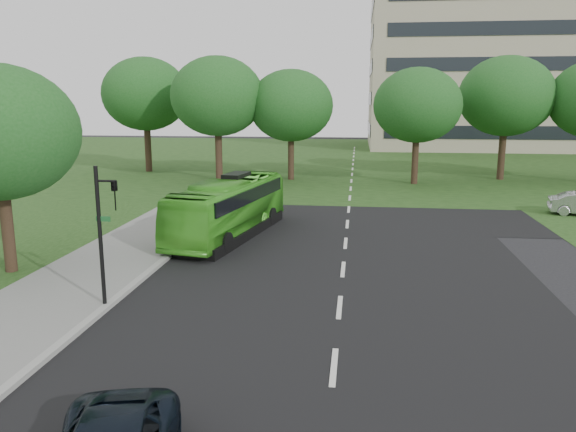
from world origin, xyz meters
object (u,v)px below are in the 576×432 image
at_px(tree_park_a, 217,96).
at_px(office_building, 523,53).
at_px(tree_park_f, 145,94).
at_px(traffic_light, 104,226).
at_px(tree_park_b, 291,106).
at_px(tree_park_d, 506,96).
at_px(tree_park_c, 418,105).
at_px(bus, 229,208).

bearing_deg(tree_park_a, office_building, 48.36).
xyz_separation_m(tree_park_a, tree_park_f, (-7.62, 4.58, 0.23)).
distance_m(tree_park_f, traffic_light, 34.95).
height_order(tree_park_b, tree_park_d, tree_park_d).
relative_size(tree_park_a, tree_park_b, 1.11).
xyz_separation_m(office_building, tree_park_f, (-40.17, -32.02, -5.67)).
height_order(tree_park_c, tree_park_f, tree_park_f).
bearing_deg(office_building, tree_park_f, -141.44).
bearing_deg(traffic_light, tree_park_b, 106.30).
relative_size(tree_park_b, traffic_light, 1.98).
height_order(office_building, tree_park_d, office_building).
relative_size(tree_park_b, tree_park_d, 0.89).
xyz_separation_m(tree_park_b, tree_park_f, (-13.33, 3.62, 0.94)).
height_order(tree_park_a, tree_park_f, tree_park_f).
bearing_deg(office_building, bus, -116.48).
bearing_deg(office_building, traffic_light, -114.10).
bearing_deg(office_building, tree_park_a, -131.64).
relative_size(tree_park_c, bus, 0.91).
height_order(tree_park_b, traffic_light, tree_park_b).
xyz_separation_m(office_building, traffic_light, (-29.02, -64.88, -9.91)).
xyz_separation_m(tree_park_d, traffic_light, (-19.01, -31.33, -4.02)).
distance_m(bus, traffic_light, 9.96).
xyz_separation_m(office_building, tree_park_a, (-32.54, -36.61, -5.90)).
xyz_separation_m(office_building, tree_park_b, (-26.84, -35.64, -6.62)).
bearing_deg(tree_park_b, traffic_light, -94.27).
distance_m(tree_park_d, bus, 28.23).
bearing_deg(bus, tree_park_c, 71.13).
xyz_separation_m(tree_park_f, traffic_light, (11.15, -32.86, -4.24)).
xyz_separation_m(tree_park_c, bus, (-10.30, -18.27, -4.59)).
distance_m(tree_park_d, tree_park_f, 30.19).
bearing_deg(office_building, tree_park_b, -126.98).
bearing_deg(traffic_light, office_building, 86.47).
distance_m(tree_park_a, tree_park_b, 5.83).
distance_m(tree_park_b, tree_park_f, 13.84).
bearing_deg(tree_park_d, tree_park_a, -172.29).
bearing_deg(tree_park_f, tree_park_b, -15.19).
bearing_deg(tree_park_d, tree_park_b, -172.93).
height_order(tree_park_c, tree_park_d, tree_park_d).
height_order(tree_park_b, bus, tree_park_b).
height_order(tree_park_c, bus, tree_park_c).
height_order(tree_park_a, traffic_light, tree_park_a).
bearing_deg(tree_park_c, traffic_light, -112.94).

